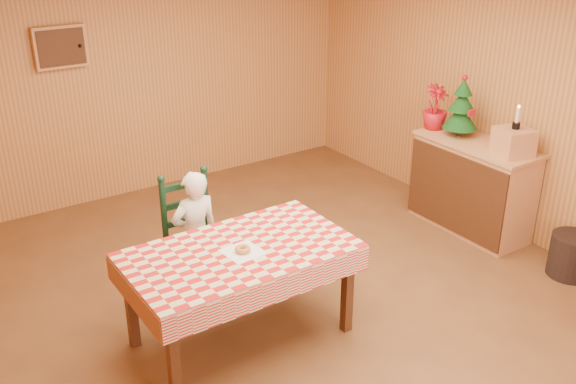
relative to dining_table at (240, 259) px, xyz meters
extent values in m
plane|color=brown|center=(0.63, 0.11, -0.69)|extent=(6.00, 6.00, 0.00)
cube|color=#C28146|center=(0.63, 3.11, 0.61)|extent=(5.00, 0.10, 2.60)
cube|color=#C28146|center=(3.13, 0.11, 0.61)|extent=(0.10, 6.00, 2.60)
cube|color=tan|center=(-0.27, 3.05, 1.06)|extent=(0.52, 0.08, 0.42)
cube|color=#482513|center=(-0.27, 3.00, 1.06)|extent=(0.46, 0.02, 0.36)
sphere|color=black|center=(-0.09, 2.99, 1.06)|extent=(0.04, 0.04, 0.04)
cube|color=#482513|center=(0.00, 0.00, 0.03)|extent=(1.60, 0.90, 0.06)
cube|color=#482513|center=(-0.72, -0.37, -0.34)|extent=(0.07, 0.07, 0.69)
cube|color=#482513|center=(0.72, -0.37, -0.34)|extent=(0.07, 0.07, 0.69)
cube|color=#482513|center=(-0.72, 0.37, -0.34)|extent=(0.07, 0.07, 0.69)
cube|color=#482513|center=(0.72, 0.37, -0.34)|extent=(0.07, 0.07, 0.69)
cube|color=red|center=(0.00, 0.00, 0.07)|extent=(1.64, 0.94, 0.02)
cube|color=red|center=(0.00, -0.47, -0.03)|extent=(1.64, 0.02, 0.18)
cube|color=red|center=(0.00, 0.47, -0.03)|extent=(1.64, 0.02, 0.18)
cube|color=#2D5C2A|center=(-0.82, 0.00, -0.03)|extent=(0.02, 0.94, 0.18)
cube|color=#2D5C2A|center=(0.82, 0.00, -0.03)|extent=(0.02, 0.94, 0.18)
cube|color=black|center=(0.00, 0.73, -0.26)|extent=(0.44, 0.40, 0.04)
cylinder|color=black|center=(-0.19, 0.56, -0.48)|extent=(0.04, 0.04, 0.41)
cylinder|color=black|center=(0.19, 0.56, -0.48)|extent=(0.04, 0.04, 0.41)
cylinder|color=black|center=(-0.19, 0.90, -0.48)|extent=(0.04, 0.04, 0.41)
cylinder|color=black|center=(0.19, 0.90, -0.48)|extent=(0.04, 0.04, 0.41)
cylinder|color=black|center=(-0.19, 0.90, 0.06)|extent=(0.05, 0.05, 0.60)
sphere|color=black|center=(-0.19, 0.90, 0.36)|extent=(0.06, 0.06, 0.06)
cylinder|color=black|center=(0.19, 0.90, 0.06)|extent=(0.05, 0.05, 0.60)
sphere|color=black|center=(0.19, 0.90, 0.36)|extent=(0.06, 0.06, 0.06)
cube|color=black|center=(0.00, 0.90, -0.06)|extent=(0.38, 0.03, 0.05)
cube|color=black|center=(0.00, 0.90, 0.10)|extent=(0.38, 0.03, 0.05)
cube|color=black|center=(0.00, 0.90, 0.26)|extent=(0.38, 0.03, 0.05)
imported|color=white|center=(0.00, 0.73, -0.13)|extent=(0.41, 0.27, 1.12)
cube|color=white|center=(0.00, -0.05, 0.08)|extent=(0.28, 0.28, 0.00)
torus|color=#BC7A43|center=(0.00, -0.05, 0.11)|extent=(0.12, 0.12, 0.04)
cube|color=tan|center=(2.86, 0.30, -0.24)|extent=(0.50, 1.20, 0.90)
cube|color=tan|center=(2.86, 0.30, 0.23)|extent=(0.54, 1.24, 0.03)
cube|color=#482513|center=(2.60, 0.30, -0.24)|extent=(0.02, 1.20, 0.80)
cube|color=tan|center=(2.86, -0.10, 0.37)|extent=(0.37, 0.37, 0.25)
cylinder|color=#482513|center=(2.86, 0.55, 0.28)|extent=(0.04, 0.04, 0.08)
cone|color=#0D3C14|center=(2.86, 0.55, 0.44)|extent=(0.34, 0.34, 0.24)
cone|color=#0D3C14|center=(2.86, 0.55, 0.60)|extent=(0.26, 0.26, 0.20)
cone|color=#0D3C14|center=(2.86, 0.55, 0.74)|extent=(0.18, 0.18, 0.16)
sphere|color=#B2101D|center=(2.86, 0.55, 0.83)|extent=(0.06, 0.06, 0.06)
cube|color=#B2101D|center=(2.84, 0.40, 0.52)|extent=(0.10, 0.02, 0.06)
sphere|color=#B2101D|center=(2.94, 0.49, 0.47)|extent=(0.04, 0.04, 0.04)
sphere|color=#B2101D|center=(2.79, 0.60, 0.54)|extent=(0.04, 0.04, 0.04)
sphere|color=#B2101D|center=(2.90, 0.64, 0.64)|extent=(0.04, 0.04, 0.04)
imported|color=#B2101D|center=(2.81, 0.85, 0.47)|extent=(0.28, 0.28, 0.46)
cylinder|color=black|center=(2.86, -0.10, 0.52)|extent=(0.07, 0.07, 0.06)
cylinder|color=white|center=(2.86, -0.10, 0.62)|extent=(0.03, 0.03, 0.14)
sphere|color=orange|center=(2.86, -0.10, 0.70)|extent=(0.02, 0.02, 0.02)
cylinder|color=black|center=(2.90, -0.85, -0.49)|extent=(0.50, 0.50, 0.39)
camera|label=1|loc=(-1.97, -3.56, 2.34)|focal=40.00mm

